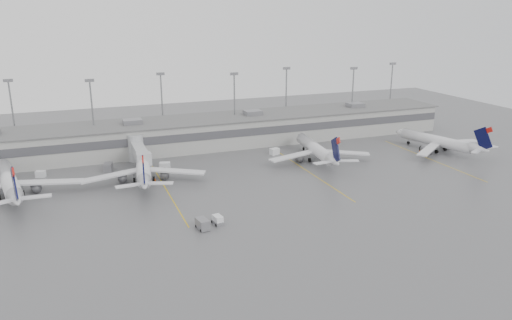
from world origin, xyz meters
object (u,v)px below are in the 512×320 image
object	(u,v)px
jet_mid_left	(143,168)
jet_mid_right	(317,150)
jet_far_left	(9,182)
jet_far_right	(440,141)
baggage_tug	(218,221)

from	to	relation	value
jet_mid_left	jet_mid_right	world-z (taller)	jet_mid_left
jet_far_left	jet_mid_right	bearing A→B (deg)	-9.88
jet_far_right	jet_far_left	bearing A→B (deg)	161.91
jet_far_left	baggage_tug	distance (m)	46.97
jet_mid_left	jet_mid_right	bearing A→B (deg)	7.35
jet_far_right	baggage_tug	world-z (taller)	jet_far_right
jet_far_left	jet_mid_right	world-z (taller)	jet_far_left
jet_far_left	baggage_tug	xyz separation A→B (m)	(36.93, -28.90, -2.69)
jet_mid_left	jet_mid_right	xyz separation A→B (m)	(44.73, 0.08, -0.11)
jet_mid_left	jet_mid_right	size ratio (longest dim) A/B	1.04
jet_mid_right	baggage_tug	xyz separation A→B (m)	(-35.67, -29.39, -2.43)
jet_far_left	baggage_tug	world-z (taller)	jet_far_left
jet_far_left	jet_far_right	size ratio (longest dim) A/B	1.13
jet_mid_left	jet_mid_right	distance (m)	44.73
jet_mid_left	baggage_tug	world-z (taller)	jet_mid_left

